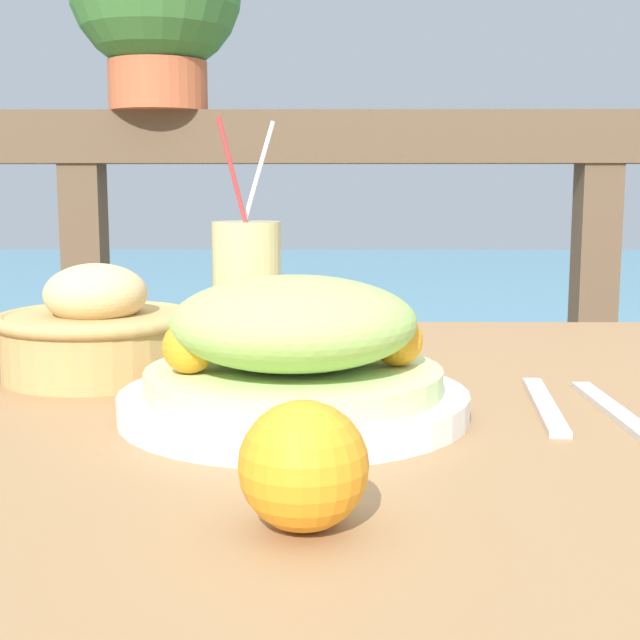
# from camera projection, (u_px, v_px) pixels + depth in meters

# --- Properties ---
(patio_table) EXTENTS (0.97, 0.87, 0.77)m
(patio_table) POSITION_uv_depth(u_px,v_px,m) (354.00, 531.00, 0.75)
(patio_table) COLOR #997047
(patio_table) RESTS_ON ground_plane
(railing_fence) EXTENTS (2.80, 0.08, 1.08)m
(railing_fence) POSITION_uv_depth(u_px,v_px,m) (340.00, 288.00, 1.60)
(railing_fence) COLOR brown
(railing_fence) RESTS_ON ground_plane
(sea_backdrop) EXTENTS (12.00, 4.00, 0.52)m
(sea_backdrop) POSITION_uv_depth(u_px,v_px,m) (332.00, 336.00, 4.14)
(sea_backdrop) COLOR #568EA8
(sea_backdrop) RESTS_ON ground_plane
(salad_plate) EXTENTS (0.27, 0.27, 0.11)m
(salad_plate) POSITION_uv_depth(u_px,v_px,m) (294.00, 357.00, 0.68)
(salad_plate) COLOR white
(salad_plate) RESTS_ON patio_table
(drink_glass) EXTENTS (0.08, 0.08, 0.25)m
(drink_glass) POSITION_uv_depth(u_px,v_px,m) (247.00, 285.00, 0.97)
(drink_glass) COLOR #DBCC7F
(drink_glass) RESTS_ON patio_table
(bread_basket) EXTENTS (0.18, 0.18, 0.11)m
(bread_basket) POSITION_uv_depth(u_px,v_px,m) (97.00, 331.00, 0.83)
(bread_basket) COLOR tan
(bread_basket) RESTS_ON patio_table
(fork) EXTENTS (0.04, 0.18, 0.00)m
(fork) POSITION_uv_depth(u_px,v_px,m) (544.00, 405.00, 0.71)
(fork) COLOR silver
(fork) RESTS_ON patio_table
(knife) EXTENTS (0.02, 0.18, 0.00)m
(knife) POSITION_uv_depth(u_px,v_px,m) (613.00, 410.00, 0.70)
(knife) COLOR silver
(knife) RESTS_ON patio_table
(orange_near_basket) EXTENTS (0.07, 0.07, 0.07)m
(orange_near_basket) POSITION_uv_depth(u_px,v_px,m) (303.00, 466.00, 0.46)
(orange_near_basket) COLOR orange
(orange_near_basket) RESTS_ON patio_table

